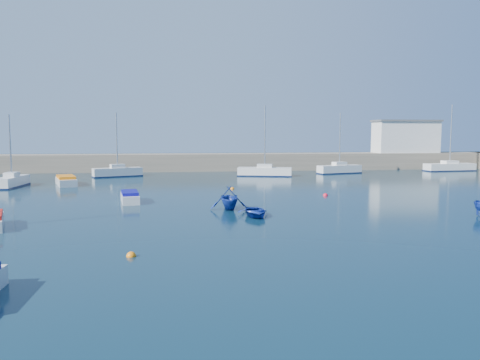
{
  "coord_description": "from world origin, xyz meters",
  "views": [
    {
      "loc": [
        -6.11,
        -26.26,
        5.93
      ],
      "look_at": [
        -0.9,
        15.6,
        1.6
      ],
      "focal_mm": 35.0,
      "sensor_mm": 36.0,
      "label": 1
    }
  ],
  "objects": [
    {
      "name": "sailboat_8",
      "position": [
        34.7,
        40.78,
        0.63
      ],
      "size": [
        7.92,
        2.84,
        10.07
      ],
      "rotation": [
        0.0,
        0.0,
        1.66
      ],
      "color": "silver",
      "rests_on": "ground"
    },
    {
      "name": "buoy_1",
      "position": [
        7.19,
        15.76,
        0.0
      ],
      "size": [
        0.47,
        0.47,
        0.47
      ],
      "primitive_type": "sphere",
      "color": "red",
      "rests_on": "ground"
    },
    {
      "name": "back_wall",
      "position": [
        0.0,
        46.0,
        1.3
      ],
      "size": [
        96.0,
        4.5,
        2.6
      ],
      "primitive_type": "cube",
      "color": "#786D5C",
      "rests_on": "ground"
    },
    {
      "name": "ground",
      "position": [
        0.0,
        0.0,
        0.0
      ],
      "size": [
        220.0,
        220.0,
        0.0
      ],
      "primitive_type": "plane",
      "color": "#0C2636",
      "rests_on": "ground"
    },
    {
      "name": "buoy_0",
      "position": [
        -8.58,
        -3.91,
        0.0
      ],
      "size": [
        0.48,
        0.48,
        0.48
      ],
      "primitive_type": "sphere",
      "color": "orange",
      "rests_on": "ground"
    },
    {
      "name": "sailboat_5",
      "position": [
        -14.68,
        37.54,
        0.66
      ],
      "size": [
        6.59,
        3.96,
        8.51
      ],
      "rotation": [
        0.0,
        0.0,
        1.94
      ],
      "color": "silver",
      "rests_on": "ground"
    },
    {
      "name": "sailboat_6",
      "position": [
        5.02,
        35.95,
        0.64
      ],
      "size": [
        7.52,
        3.78,
        9.49
      ],
      "rotation": [
        0.0,
        0.0,
        1.32
      ],
      "color": "silver",
      "rests_on": "ground"
    },
    {
      "name": "buoy_3",
      "position": [
        -0.92,
        21.89,
        0.0
      ],
      "size": [
        0.42,
        0.42,
        0.42
      ],
      "primitive_type": "sphere",
      "color": "orange",
      "rests_on": "ground"
    },
    {
      "name": "motorboat_1",
      "position": [
        -10.53,
        13.83,
        0.45
      ],
      "size": [
        2.01,
        4.06,
        0.95
      ],
      "rotation": [
        0.0,
        0.0,
        0.17
      ],
      "color": "silver",
      "rests_on": "ground"
    },
    {
      "name": "sailboat_7",
      "position": [
        16.4,
        38.58,
        0.66
      ],
      "size": [
        6.75,
        3.44,
        8.66
      ],
      "rotation": [
        0.0,
        0.0,
        1.83
      ],
      "color": "silver",
      "rests_on": "ground"
    },
    {
      "name": "dinghy_left",
      "position": [
        -2.55,
        9.21,
        0.88
      ],
      "size": [
        2.92,
        3.38,
        1.76
      ],
      "primitive_type": "imported",
      "rotation": [
        0.0,
        0.0,
        -0.01
      ],
      "color": "navy",
      "rests_on": "ground"
    },
    {
      "name": "sailboat_3",
      "position": [
        -24.47,
        26.87,
        0.63
      ],
      "size": [
        2.04,
        5.92,
        7.82
      ],
      "rotation": [
        0.0,
        0.0,
        -0.07
      ],
      "color": "silver",
      "rests_on": "ground"
    },
    {
      "name": "harbor_office",
      "position": [
        30.0,
        46.0,
        5.1
      ],
      "size": [
        10.0,
        4.0,
        5.0
      ],
      "primitive_type": "cube",
      "color": "silver",
      "rests_on": "back_wall"
    },
    {
      "name": "motorboat_2",
      "position": [
        -19.08,
        28.01,
        0.5
      ],
      "size": [
        3.41,
        5.48,
        1.07
      ],
      "rotation": [
        0.0,
        0.0,
        0.33
      ],
      "color": "silver",
      "rests_on": "ground"
    },
    {
      "name": "dinghy_center",
      "position": [
        -1.03,
        5.95,
        0.32
      ],
      "size": [
        2.27,
        3.15,
        0.64
      ],
      "primitive_type": "imported",
      "rotation": [
        0.0,
        0.0,
        0.02
      ],
      "color": "navy",
      "rests_on": "ground"
    }
  ]
}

